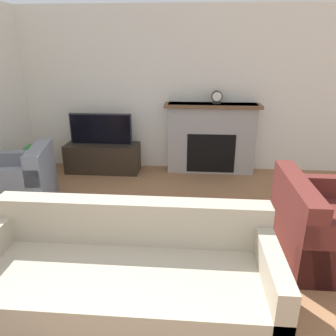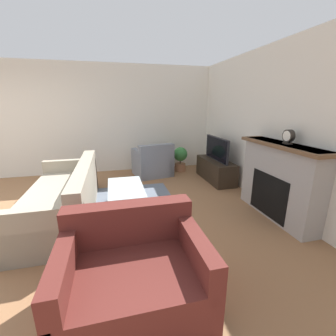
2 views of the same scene
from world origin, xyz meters
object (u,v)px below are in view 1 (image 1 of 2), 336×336
(couch_sectional, at_px, (126,277))
(coffee_table, at_px, (144,212))
(couch_loveseat, at_px, (325,228))
(tv, at_px, (101,129))
(mantel_clock, at_px, (217,97))
(potted_plant, at_px, (35,160))
(armchair_by_window, at_px, (24,184))

(couch_sectional, height_order, coffee_table, couch_sectional)
(couch_sectional, xyz_separation_m, couch_loveseat, (1.91, 0.92, 0.01))
(tv, relative_size, couch_loveseat, 0.86)
(couch_loveseat, xyz_separation_m, mantel_clock, (-1.03, 2.35, 1.00))
(couch_loveseat, distance_m, coffee_table, 1.90)
(potted_plant, height_order, mantel_clock, mantel_clock)
(tv, xyz_separation_m, couch_sectional, (1.04, -3.11, -0.47))
(armchair_by_window, height_order, potted_plant, armchair_by_window)
(tv, bearing_deg, potted_plant, -148.33)
(couch_loveseat, distance_m, mantel_clock, 2.76)
(potted_plant, bearing_deg, armchair_by_window, -74.59)
(couch_sectional, distance_m, armchair_by_window, 2.49)
(tv, distance_m, couch_sectional, 3.32)
(couch_loveseat, bearing_deg, coffee_table, 88.28)
(coffee_table, bearing_deg, armchair_by_window, 156.14)
(armchair_by_window, bearing_deg, couch_loveseat, 65.70)
(couch_sectional, bearing_deg, armchair_by_window, 135.07)
(couch_sectional, height_order, potted_plant, couch_sectional)
(coffee_table, bearing_deg, couch_sectional, -90.57)
(potted_plant, xyz_separation_m, mantel_clock, (2.86, 0.73, 0.92))
(armchair_by_window, relative_size, potted_plant, 1.54)
(coffee_table, xyz_separation_m, mantel_clock, (0.88, 2.30, 0.92))
(coffee_table, bearing_deg, potted_plant, 141.76)
(tv, height_order, mantel_clock, mantel_clock)
(armchair_by_window, xyz_separation_m, coffee_table, (1.77, -0.78, 0.07))
(armchair_by_window, relative_size, coffee_table, 0.94)
(coffee_table, height_order, potted_plant, potted_plant)
(mantel_clock, bearing_deg, couch_loveseat, -66.47)
(couch_sectional, distance_m, potted_plant, 3.22)
(tv, relative_size, potted_plant, 1.64)
(coffee_table, bearing_deg, couch_loveseat, -1.72)
(tv, relative_size, couch_sectional, 0.44)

